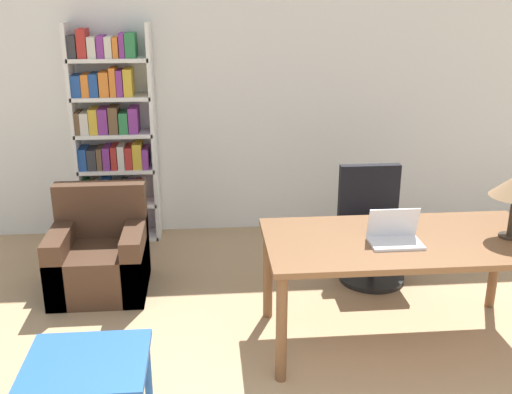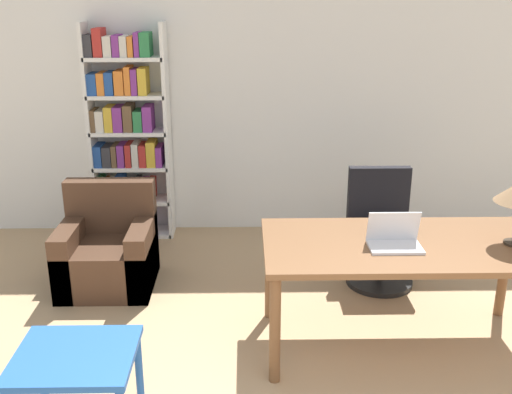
# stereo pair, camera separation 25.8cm
# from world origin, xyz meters

# --- Properties ---
(wall_back) EXTENTS (8.00, 0.06, 2.70)m
(wall_back) POSITION_xyz_m (0.00, 4.53, 1.35)
(wall_back) COLOR white
(wall_back) RESTS_ON ground_plane
(desk) EXTENTS (1.85, 0.90, 0.76)m
(desk) POSITION_xyz_m (0.46, 2.31, 0.68)
(desk) COLOR brown
(desk) RESTS_ON ground_plane
(laptop) EXTENTS (0.33, 0.22, 0.23)m
(laptop) POSITION_xyz_m (0.37, 2.24, 0.81)
(laptop) COLOR silver
(laptop) RESTS_ON desk
(office_chair) EXTENTS (0.55, 0.55, 0.94)m
(office_chair) POSITION_xyz_m (0.53, 3.29, 0.43)
(office_chair) COLOR black
(office_chair) RESTS_ON ground_plane
(side_table_blue) EXTENTS (0.63, 0.56, 0.52)m
(side_table_blue) POSITION_xyz_m (-1.48, 1.45, 0.44)
(side_table_blue) COLOR #2356A3
(side_table_blue) RESTS_ON ground_plane
(armchair) EXTENTS (0.74, 0.69, 0.83)m
(armchair) POSITION_xyz_m (-1.71, 3.26, 0.28)
(armchair) COLOR #472D1E
(armchair) RESTS_ON ground_plane
(bookshelf) EXTENTS (0.75, 0.28, 2.05)m
(bookshelf) POSITION_xyz_m (-1.72, 4.34, 1.00)
(bookshelf) COLOR white
(bookshelf) RESTS_ON ground_plane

